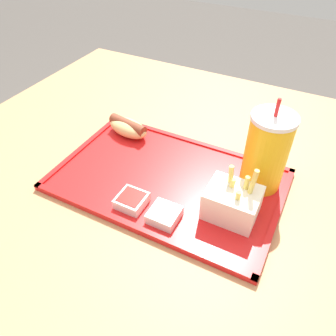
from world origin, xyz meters
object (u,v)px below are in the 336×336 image
at_px(sauce_cup_mayo, 164,215).
at_px(sauce_cup_ketchup, 132,200).
at_px(fries_carton, 232,202).
at_px(hot_dog_far, 128,127).
at_px(soda_cup, 266,152).

xyz_separation_m(sauce_cup_mayo, sauce_cup_ketchup, (-0.07, 0.00, 0.00)).
bearing_deg(fries_carton, hot_dog_far, 157.07).
relative_size(fries_carton, sauce_cup_mayo, 2.11).
relative_size(soda_cup, hot_dog_far, 1.67).
bearing_deg(sauce_cup_ketchup, soda_cup, 40.45).
bearing_deg(sauce_cup_mayo, hot_dog_far, 135.87).
height_order(fries_carton, sauce_cup_ketchup, fries_carton).
xyz_separation_m(soda_cup, fries_carton, (-0.02, -0.11, -0.05)).
bearing_deg(sauce_cup_mayo, sauce_cup_ketchup, 177.72).
bearing_deg(soda_cup, hot_dog_far, 176.08).
bearing_deg(fries_carton, sauce_cup_ketchup, -160.09).
height_order(soda_cup, hot_dog_far, soda_cup).
bearing_deg(fries_carton, sauce_cup_mayo, -147.41).
xyz_separation_m(soda_cup, sauce_cup_ketchup, (-0.21, -0.18, -0.07)).
height_order(sauce_cup_mayo, sauce_cup_ketchup, same).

